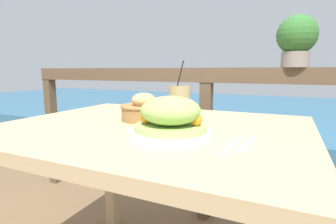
{
  "coord_description": "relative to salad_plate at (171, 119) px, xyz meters",
  "views": [
    {
      "loc": [
        0.47,
        -0.86,
        0.98
      ],
      "look_at": [
        0.08,
        -0.03,
        0.84
      ],
      "focal_mm": 28.0,
      "sensor_mm": 36.0,
      "label": 1
    }
  ],
  "objects": [
    {
      "name": "railing_fence",
      "position": [
        -0.14,
        0.85,
        -0.08
      ],
      "size": [
        2.8,
        0.08,
        1.0
      ],
      "color": "brown",
      "rests_on": "ground_plane"
    },
    {
      "name": "patio_table",
      "position": [
        -0.14,
        0.13,
        -0.15
      ],
      "size": [
        1.14,
        0.91,
        0.78
      ],
      "color": "tan",
      "rests_on": "ground_plane"
    },
    {
      "name": "sea_backdrop",
      "position": [
        -0.14,
        3.35,
        -0.61
      ],
      "size": [
        12.0,
        4.0,
        0.43
      ],
      "color": "teal",
      "rests_on": "ground_plane"
    },
    {
      "name": "fork",
      "position": [
        0.2,
        -0.03,
        -0.05
      ],
      "size": [
        0.03,
        0.18,
        0.0
      ],
      "color": "silver",
      "rests_on": "patio_table"
    },
    {
      "name": "knife",
      "position": [
        0.23,
        0.01,
        -0.05
      ],
      "size": [
        0.03,
        0.18,
        0.0
      ],
      "color": "silver",
      "rests_on": "patio_table"
    },
    {
      "name": "bread_basket",
      "position": [
        -0.21,
        0.2,
        -0.01
      ],
      "size": [
        0.2,
        0.2,
        0.11
      ],
      "color": "olive",
      "rests_on": "patio_table"
    },
    {
      "name": "drink_glass",
      "position": [
        -0.06,
        0.22,
        0.02
      ],
      "size": [
        0.08,
        0.08,
        0.24
      ],
      "color": "tan",
      "rests_on": "patio_table"
    },
    {
      "name": "potted_plant",
      "position": [
        0.35,
        0.85,
        0.32
      ],
      "size": [
        0.21,
        0.21,
        0.27
      ],
      "color": "gray",
      "rests_on": "railing_fence"
    },
    {
      "name": "salad_plate",
      "position": [
        0.0,
        0.0,
        0.0
      ],
      "size": [
        0.27,
        0.27,
        0.13
      ],
      "color": "white",
      "rests_on": "patio_table"
    }
  ]
}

